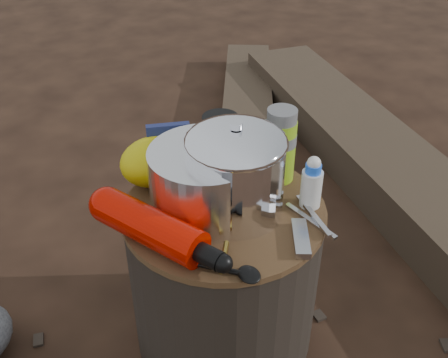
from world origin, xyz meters
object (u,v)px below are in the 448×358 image
log_main (376,158)px  fuel_bottle (151,227)px  travel_mug (220,141)px  thermos (280,146)px  camping_pot (236,171)px  stump (224,275)px

log_main → fuel_bottle: 1.13m
log_main → travel_mug: (-0.74, -0.19, 0.39)m
log_main → thermos: bearing=-144.0°
camping_pot → fuel_bottle: size_ratio=0.64×
thermos → travel_mug: thermos is taller
fuel_bottle → travel_mug: size_ratio=2.57×
stump → fuel_bottle: bearing=-172.1°
thermos → travel_mug: (-0.09, 0.12, -0.03)m
stump → log_main: stump is taller
log_main → fuel_bottle: size_ratio=5.70×
stump → camping_pot: size_ratio=2.16×
stump → camping_pot: 0.30m
stump → travel_mug: travel_mug is taller
camping_pot → travel_mug: size_ratio=1.65×
stump → travel_mug: 0.32m
log_main → camping_pot: bearing=-144.9°
fuel_bottle → travel_mug: travel_mug is taller
stump → log_main: bearing=23.4°
stump → camping_pot: camping_pot is taller
fuel_bottle → thermos: (0.34, 0.06, 0.05)m
log_main → thermos: (-0.66, -0.32, 0.41)m
log_main → thermos: size_ratio=10.29×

